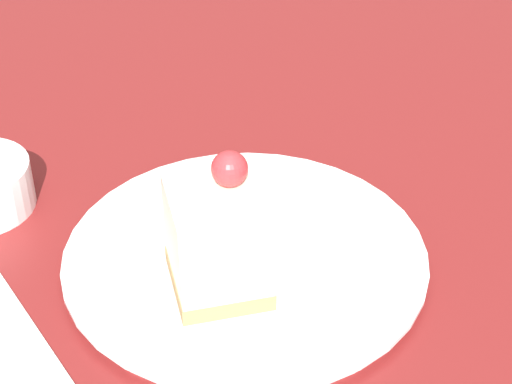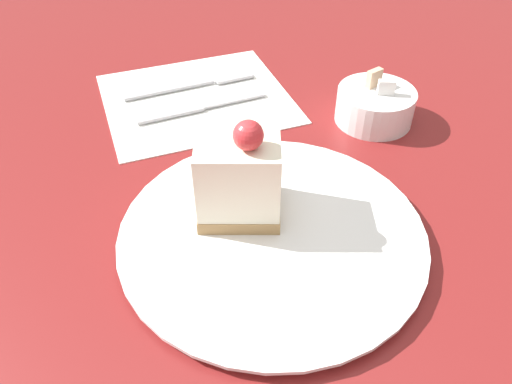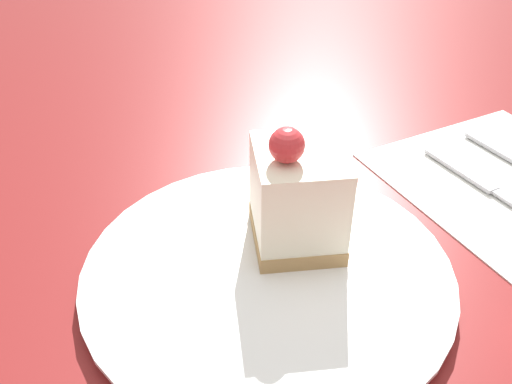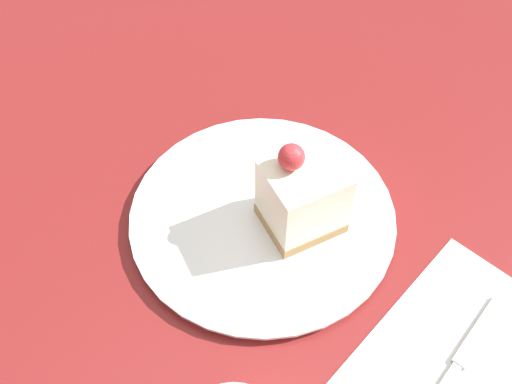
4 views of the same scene
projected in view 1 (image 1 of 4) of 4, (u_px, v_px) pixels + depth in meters
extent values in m
plane|color=maroon|center=(282.00, 285.00, 0.66)|extent=(4.00, 4.00, 0.00)
cylinder|color=white|center=(245.00, 258.00, 0.68)|extent=(0.28, 0.28, 0.01)
cylinder|color=white|center=(245.00, 254.00, 0.68)|extent=(0.29, 0.29, 0.00)
cube|color=#AD8451|center=(219.00, 277.00, 0.64)|extent=(0.09, 0.10, 0.01)
cube|color=white|center=(217.00, 234.00, 0.62)|extent=(0.09, 0.09, 0.07)
sphere|color=red|center=(230.00, 169.00, 0.60)|extent=(0.03, 0.03, 0.03)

